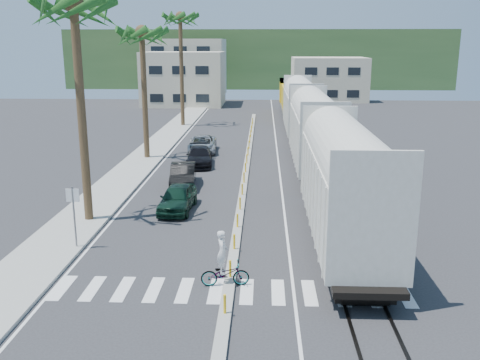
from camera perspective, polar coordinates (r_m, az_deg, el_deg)
name	(u,v)px	position (r m, az deg, el deg)	size (l,w,h in m)	color
ground	(232,270)	(22.78, -0.89, -9.56)	(140.00, 140.00, 0.00)	#28282B
sidewalk	(152,151)	(47.71, -9.35, 3.10)	(3.00, 90.00, 0.15)	gray
rails	(304,146)	(49.79, 6.80, 3.61)	(1.56, 100.00, 0.06)	black
median	(247,164)	(41.78, 0.73, 1.71)	(0.45, 60.00, 0.85)	gray
crosswalk	(229,291)	(20.97, -1.23, -11.76)	(14.00, 2.20, 0.01)	silver
lane_markings	(224,152)	(46.83, -1.71, 2.99)	(9.42, 90.00, 0.01)	silver
freight_train	(308,122)	(45.07, 7.30, 6.17)	(3.00, 60.94, 5.85)	beige
palm_trees	(146,23)	(44.51, -10.02, 16.18)	(3.50, 37.20, 13.75)	brown
street_sign	(74,209)	(25.41, -17.32, -2.93)	(0.60, 0.08, 3.00)	slate
buildings	(219,73)	(92.89, -2.26, 11.35)	(38.00, 27.00, 10.00)	#BEB597
hillside	(258,58)	(120.84, 1.98, 12.83)	(80.00, 20.00, 12.00)	#385628
car_lead	(178,198)	(30.49, -6.68, -1.92)	(1.97, 4.43, 1.48)	black
car_second	(183,175)	(35.72, -6.10, 0.53)	(2.01, 4.67, 1.50)	black
car_third	(199,156)	(41.77, -4.36, 2.54)	(2.43, 5.03, 1.41)	black
car_rear	(202,144)	(46.86, -4.03, 3.84)	(2.65, 5.23, 1.42)	#A7AAAD
cyclist	(224,268)	(21.13, -1.67, -9.40)	(1.08, 2.04, 2.28)	#9EA0A5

